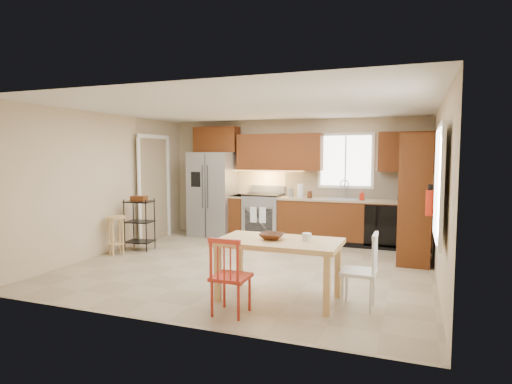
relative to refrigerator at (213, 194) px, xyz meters
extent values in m
plane|color=gray|center=(1.70, -2.12, -0.91)|extent=(5.50, 5.50, 0.00)
cube|color=silver|center=(1.70, -2.12, 1.59)|extent=(5.50, 5.00, 0.02)
cube|color=#CCB793|center=(1.70, 0.38, 0.34)|extent=(5.50, 0.02, 2.50)
cube|color=#CCB793|center=(1.70, -4.62, 0.34)|extent=(5.50, 0.02, 2.50)
cube|color=#CCB793|center=(-1.05, -2.12, 0.34)|extent=(0.02, 5.00, 2.50)
cube|color=#CCB793|center=(4.45, -2.12, 0.34)|extent=(0.02, 5.00, 2.50)
cube|color=gray|center=(0.00, 0.00, 0.00)|extent=(0.92, 0.75, 1.82)
cube|color=gray|center=(1.15, 0.06, -0.45)|extent=(0.76, 0.63, 0.92)
cube|color=#582B10|center=(0.60, 0.08, -0.46)|extent=(0.30, 0.60, 0.90)
cube|color=#582B10|center=(2.99, 0.08, -0.46)|extent=(2.92, 0.60, 0.90)
cube|color=black|center=(3.55, -0.22, -0.46)|extent=(0.60, 0.02, 0.78)
cube|color=beige|center=(2.99, 0.36, 0.27)|extent=(2.92, 0.03, 0.55)
cube|color=#612A10|center=(0.00, 0.20, 1.19)|extent=(1.00, 0.35, 0.55)
cube|color=#612A10|center=(1.45, 0.20, 0.92)|extent=(1.80, 0.35, 0.75)
cube|color=#612A10|center=(3.95, 0.20, 0.92)|extent=(1.00, 0.35, 0.75)
cube|color=white|center=(2.80, 0.35, 0.74)|extent=(1.12, 0.04, 1.12)
cube|color=gray|center=(2.80, 0.08, -0.05)|extent=(0.62, 0.46, 0.16)
cube|color=#FFBF66|center=(1.15, 0.17, 0.52)|extent=(1.60, 0.30, 0.01)
imported|color=red|center=(3.18, -0.02, 0.09)|extent=(0.09, 0.09, 0.19)
cylinder|color=silver|center=(1.95, 0.03, 0.13)|extent=(0.12, 0.12, 0.28)
cylinder|color=gray|center=(1.75, 0.03, 0.08)|extent=(0.11, 0.11, 0.18)
cylinder|color=#522B15|center=(2.15, 0.00, 0.06)|extent=(0.10, 0.10, 0.14)
cube|color=#582B10|center=(4.13, -0.93, 0.14)|extent=(0.50, 0.95, 2.10)
cylinder|color=red|center=(4.33, -1.98, 0.19)|extent=(0.12, 0.12, 0.36)
cube|color=white|center=(4.38, -3.27, 0.54)|extent=(0.04, 1.02, 1.32)
cube|color=#8C7A59|center=(-0.97, -0.82, 0.14)|extent=(0.04, 0.95, 2.10)
imported|color=#522B15|center=(2.50, -3.47, -0.18)|extent=(0.30, 0.30, 0.07)
cylinder|color=silver|center=(2.92, -3.38, -0.15)|extent=(0.10, 0.10, 0.12)
camera|label=1|loc=(4.13, -8.36, 0.86)|focal=30.00mm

